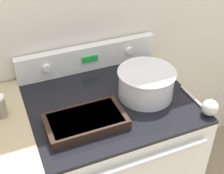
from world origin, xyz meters
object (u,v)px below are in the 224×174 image
mixing_bowl (146,82)px  ladle (209,107)px  casserole_dish (86,121)px  spice_jar_white_cap (0,106)px

mixing_bowl → ladle: (0.20, -0.23, -0.04)m
mixing_bowl → ladle: 0.31m
mixing_bowl → ladle: size_ratio=1.07×
mixing_bowl → casserole_dish: size_ratio=0.81×
casserole_dish → spice_jar_white_cap: (-0.33, 0.20, 0.04)m
mixing_bowl → spice_jar_white_cap: 0.69m
mixing_bowl → casserole_dish: 0.37m
ladle → spice_jar_white_cap: bearing=159.3°
ladle → spice_jar_white_cap: size_ratio=2.45×
ladle → mixing_bowl: bearing=130.9°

